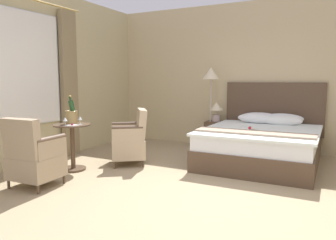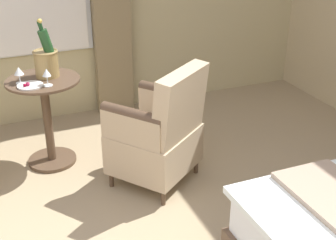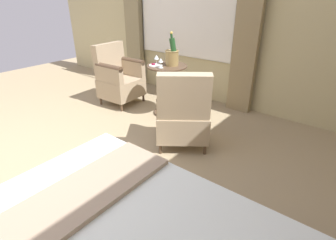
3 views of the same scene
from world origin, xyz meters
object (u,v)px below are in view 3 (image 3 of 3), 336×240
Objects in this scene: side_table_round at (167,87)px; wine_glass_near_edge at (161,61)px; snack_plate at (156,65)px; champagne_bucket at (172,55)px; armchair_facing_bed at (119,78)px; armchair_by_window at (183,114)px; wine_glass_near_bucket at (156,57)px.

wine_glass_near_edge is at bearing 6.12° from side_table_round.
side_table_round is 0.37m from snack_plate.
wine_glass_near_edge is (0.21, -0.04, -0.05)m from champagne_bucket.
snack_plate is (0.12, -0.11, 0.33)m from side_table_round.
wine_glass_near_edge is at bearing 88.93° from armchair_facing_bed.
armchair_by_window is (0.62, 0.72, 0.00)m from side_table_round.
wine_glass_near_bucket is 0.14m from snack_plate.
snack_plate is at bearing -44.06° from champagne_bucket.
snack_plate is at bearing 33.20° from wine_glass_near_bucket.
champagne_bucket is at bearing 101.39° from armchair_facing_bed.
wine_glass_near_edge is at bearing -123.20° from armchair_by_window.
side_table_round is 0.44m from wine_glass_near_edge.
champagne_bucket is 0.24m from wine_glass_near_bucket.
champagne_bucket is 0.21m from wine_glass_near_edge.
wine_glass_near_bucket is 0.22m from wine_glass_near_edge.
wine_glass_near_edge is at bearing -10.03° from champagne_bucket.
wine_glass_near_bucket is at bearing -146.80° from snack_plate.
side_table_round is 3.82× the size of snack_plate.
armchair_by_window is at bearing 45.08° from champagne_bucket.
armchair_facing_bed reaches higher than snack_plate.
side_table_round is at bearing -173.88° from wine_glass_near_edge.
wine_glass_near_bucket is at bearing -123.48° from armchair_by_window.
armchair_facing_bed is at bearing -78.61° from champagne_bucket.
snack_plate is 0.84m from armchair_facing_bed.
champagne_bucket reaches higher than snack_plate.
wine_glass_near_bucket is (0.03, -0.17, 0.42)m from side_table_round.
side_table_round is 1.61× the size of champagne_bucket.
armchair_facing_bed is (-0.02, -0.90, -0.41)m from wine_glass_near_edge.
armchair_facing_bed is at bearing -106.60° from armchair_by_window.
armchair_facing_bed is (0.02, -0.77, -0.33)m from snack_plate.
armchair_by_window is at bearing 59.02° from snack_plate.
wine_glass_near_bucket reaches higher than snack_plate.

